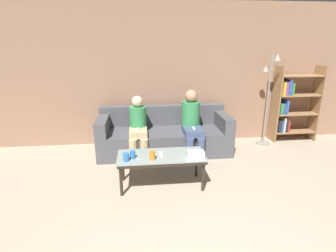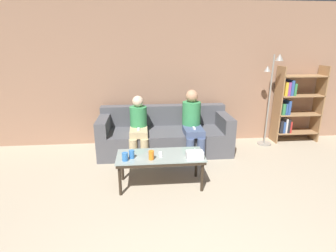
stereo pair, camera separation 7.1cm
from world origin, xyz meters
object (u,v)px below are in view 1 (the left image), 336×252
at_px(couch, 164,135).
at_px(game_remote, 161,154).
at_px(standing_lamp, 269,90).
at_px(seated_person_left_end, 138,126).
at_px(cup_near_left, 152,155).
at_px(tissue_box, 196,154).
at_px(bookshelf, 290,105).
at_px(seated_person_mid_left, 192,122).
at_px(cup_near_right, 126,157).
at_px(cup_far_center, 133,155).
at_px(coffee_table, 161,158).

height_order(couch, game_remote, couch).
xyz_separation_m(game_remote, standing_lamp, (2.12, 1.36, 0.58)).
bearing_deg(seated_person_left_end, cup_near_left, -81.17).
height_order(tissue_box, bookshelf, bookshelf).
relative_size(standing_lamp, seated_person_mid_left, 1.51).
bearing_deg(tissue_box, seated_person_mid_left, 81.12).
relative_size(seated_person_left_end, seated_person_mid_left, 0.92).
height_order(cup_near_left, game_remote, cup_near_left).
xyz_separation_m(cup_near_right, tissue_box, (0.89, -0.02, -0.00)).
bearing_deg(game_remote, cup_far_center, -170.25).
bearing_deg(couch, coffee_table, -97.23).
height_order(couch, coffee_table, couch).
height_order(couch, cup_near_left, couch).
bearing_deg(cup_near_left, cup_far_center, 165.38).
xyz_separation_m(cup_near_left, bookshelf, (2.79, 1.63, 0.20)).
relative_size(couch, cup_far_center, 21.68).
height_order(cup_far_center, bookshelf, bookshelf).
bearing_deg(seated_person_left_end, standing_lamp, 8.39).
bearing_deg(cup_near_left, seated_person_mid_left, 57.16).
height_order(tissue_box, seated_person_mid_left, seated_person_mid_left).
relative_size(bookshelf, standing_lamp, 0.87).
bearing_deg(tissue_box, coffee_table, 160.81).
xyz_separation_m(cup_near_right, bookshelf, (3.12, 1.64, 0.21)).
relative_size(bookshelf, seated_person_mid_left, 1.31).
bearing_deg(cup_near_right, seated_person_mid_left, 46.95).
xyz_separation_m(coffee_table, seated_person_mid_left, (0.61, 1.01, 0.19)).
bearing_deg(seated_person_mid_left, coffee_table, -121.17).
xyz_separation_m(coffee_table, tissue_box, (0.43, -0.15, 0.10)).
bearing_deg(cup_near_left, tissue_box, -2.03).
relative_size(cup_near_left, tissue_box, 0.53).
distance_m(couch, coffee_table, 1.24).
relative_size(cup_far_center, standing_lamp, 0.06).
bearing_deg(tissue_box, couch, 101.32).
relative_size(cup_near_left, game_remote, 0.78).
bearing_deg(cup_near_left, seated_person_left_end, 98.83).
xyz_separation_m(cup_near_right, seated_person_left_end, (0.16, 1.14, 0.04)).
bearing_deg(seated_person_left_end, cup_far_center, -93.99).
xyz_separation_m(couch, bookshelf, (2.51, 0.28, 0.42)).
bearing_deg(game_remote, seated_person_left_end, 106.68).
bearing_deg(cup_near_left, game_remote, 46.19).
xyz_separation_m(cup_near_left, tissue_box, (0.56, -0.02, -0.01)).
xyz_separation_m(tissue_box, bookshelf, (2.24, 1.65, 0.21)).
distance_m(game_remote, seated_person_left_end, 1.05).
height_order(cup_far_center, standing_lamp, standing_lamp).
xyz_separation_m(coffee_table, game_remote, (0.00, 0.00, 0.05)).
relative_size(cup_near_right, game_remote, 0.71).
relative_size(coffee_table, cup_far_center, 11.01).
bearing_deg(bookshelf, cup_near_right, -152.34).
bearing_deg(tissue_box, standing_lamp, 41.81).
height_order(standing_lamp, seated_person_left_end, standing_lamp).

